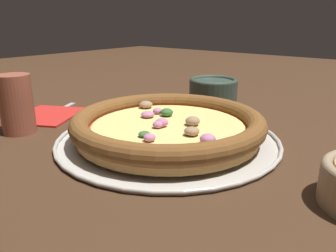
% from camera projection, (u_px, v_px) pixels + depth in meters
% --- Properties ---
extents(ground_plane, '(3.00, 3.00, 0.00)m').
position_uv_depth(ground_plane, '(168.00, 141.00, 0.58)').
color(ground_plane, '#3D2616').
extents(pizza_tray, '(0.39, 0.39, 0.01)m').
position_uv_depth(pizza_tray, '(168.00, 139.00, 0.58)').
color(pizza_tray, '#B7B2A8').
rests_on(pizza_tray, ground_plane).
extents(pizza, '(0.34, 0.34, 0.04)m').
position_uv_depth(pizza, '(168.00, 125.00, 0.57)').
color(pizza, tan).
rests_on(pizza, pizza_tray).
extents(bowl_far, '(0.13, 0.13, 0.06)m').
position_uv_depth(bowl_far, '(213.00, 88.00, 0.88)').
color(bowl_far, '#334238').
rests_on(bowl_far, ground_plane).
extents(drinking_cup, '(0.06, 0.06, 0.11)m').
position_uv_depth(drinking_cup, '(16.00, 104.00, 0.61)').
color(drinking_cup, brown).
rests_on(drinking_cup, ground_plane).
extents(napkin, '(0.19, 0.18, 0.01)m').
position_uv_depth(napkin, '(47.00, 114.00, 0.73)').
color(napkin, '#B2231E').
rests_on(napkin, ground_plane).
extents(fork, '(0.18, 0.10, 0.00)m').
position_uv_depth(fork, '(49.00, 114.00, 0.74)').
color(fork, '#B7B7BC').
rests_on(fork, ground_plane).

